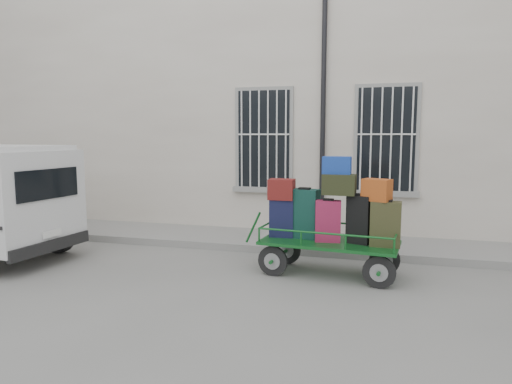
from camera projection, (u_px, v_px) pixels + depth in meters
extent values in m
plane|color=slate|center=(244.00, 273.00, 7.78)|extent=(80.00, 80.00, 0.00)
cube|color=#BCB0A0|center=(300.00, 111.00, 12.68)|extent=(24.00, 5.00, 6.00)
cylinder|color=black|center=(323.00, 114.00, 9.98)|extent=(0.11, 0.11, 5.60)
cube|color=black|center=(264.00, 139.00, 10.46)|extent=(1.20, 0.08, 2.20)
cube|color=gray|center=(264.00, 189.00, 10.58)|extent=(1.45, 0.22, 0.12)
cube|color=black|center=(386.00, 139.00, 9.76)|extent=(1.20, 0.08, 2.20)
cube|color=gray|center=(384.00, 193.00, 9.88)|extent=(1.45, 0.22, 0.12)
cube|color=gray|center=(273.00, 240.00, 9.88)|extent=(24.00, 1.70, 0.15)
cylinder|color=black|center=(273.00, 261.00, 7.61)|extent=(0.51, 0.12, 0.51)
cylinder|color=gray|center=(273.00, 261.00, 7.61)|extent=(0.29, 0.12, 0.28)
cylinder|color=black|center=(287.00, 250.00, 8.32)|extent=(0.51, 0.12, 0.51)
cylinder|color=gray|center=(287.00, 250.00, 8.32)|extent=(0.29, 0.12, 0.28)
cylinder|color=black|center=(379.00, 272.00, 6.98)|extent=(0.51, 0.12, 0.51)
cylinder|color=gray|center=(379.00, 272.00, 6.98)|extent=(0.29, 0.12, 0.28)
cylinder|color=black|center=(385.00, 260.00, 7.69)|extent=(0.51, 0.12, 0.51)
cylinder|color=gray|center=(385.00, 260.00, 7.69)|extent=(0.29, 0.12, 0.28)
cube|color=#145821|center=(329.00, 242.00, 7.61)|extent=(2.34, 1.27, 0.05)
cylinder|color=#145821|center=(253.00, 227.00, 8.10)|extent=(0.30, 0.07, 0.57)
cube|color=#111433|center=(282.00, 218.00, 7.92)|extent=(0.42, 0.29, 0.65)
cube|color=black|center=(283.00, 198.00, 7.88)|extent=(0.18, 0.16, 0.03)
cube|color=#0E342C|center=(304.00, 214.00, 7.80)|extent=(0.53, 0.36, 0.84)
cube|color=black|center=(305.00, 188.00, 7.74)|extent=(0.21, 0.16, 0.03)
cube|color=maroon|center=(328.00, 221.00, 7.53)|extent=(0.43, 0.25, 0.69)
cube|color=black|center=(328.00, 200.00, 7.49)|extent=(0.18, 0.12, 0.03)
cube|color=black|center=(359.00, 219.00, 7.42)|extent=(0.43, 0.36, 0.79)
cube|color=black|center=(360.00, 194.00, 7.37)|extent=(0.16, 0.14, 0.03)
cube|color=#2C3018|center=(385.00, 224.00, 7.21)|extent=(0.48, 0.28, 0.72)
cube|color=black|center=(386.00, 201.00, 7.16)|extent=(0.20, 0.15, 0.03)
cube|color=#5B1B12|center=(282.00, 189.00, 7.86)|extent=(0.44, 0.33, 0.35)
cube|color=black|center=(339.00, 185.00, 7.42)|extent=(0.55, 0.32, 0.34)
cube|color=#943C1B|center=(377.00, 190.00, 7.23)|extent=(0.50, 0.42, 0.35)
cube|color=navy|center=(337.00, 165.00, 7.47)|extent=(0.46, 0.28, 0.28)
cube|color=black|center=(48.00, 184.00, 7.90)|extent=(0.19, 1.32, 0.52)
cube|color=black|center=(51.00, 245.00, 8.04)|extent=(0.29, 1.76, 0.21)
cube|color=white|center=(52.00, 233.00, 8.00)|extent=(0.07, 0.40, 0.11)
cylinder|color=black|center=(58.00, 237.00, 9.11)|extent=(0.66, 0.28, 0.65)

